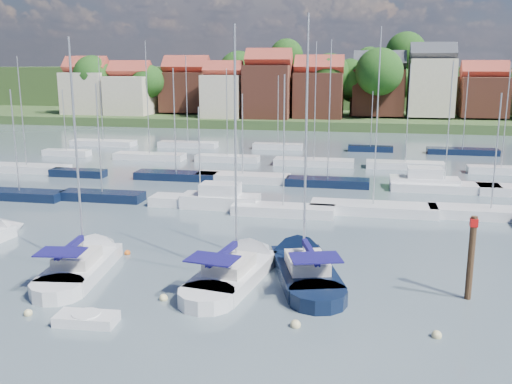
# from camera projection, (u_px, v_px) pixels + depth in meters

# --- Properties ---
(ground) EXTENTS (260.00, 260.00, 0.00)m
(ground) POSITION_uv_depth(u_px,v_px,m) (304.00, 170.00, 69.79)
(ground) COLOR #4B5966
(ground) RESTS_ON ground
(sailboat_left) EXTENTS (4.44, 11.69, 15.50)m
(sailboat_left) POSITION_uv_depth(u_px,v_px,m) (89.00, 261.00, 36.61)
(sailboat_left) COLOR silver
(sailboat_left) RESTS_ON ground
(sailboat_centre) EXTENTS (4.94, 12.29, 16.22)m
(sailboat_centre) POSITION_uv_depth(u_px,v_px,m) (242.00, 267.00, 35.51)
(sailboat_centre) COLOR silver
(sailboat_centre) RESTS_ON ground
(sailboat_navy) EXTENTS (6.60, 12.61, 16.86)m
(sailboat_navy) POSITION_uv_depth(u_px,v_px,m) (301.00, 264.00, 36.05)
(sailboat_navy) COLOR black
(sailboat_navy) RESTS_ON ground
(tender) EXTENTS (3.14, 1.61, 0.66)m
(tender) POSITION_uv_depth(u_px,v_px,m) (87.00, 319.00, 28.46)
(tender) COLOR silver
(tender) RESTS_ON ground
(timber_piling) EXTENTS (0.40, 0.40, 6.98)m
(timber_piling) POSITION_uv_depth(u_px,v_px,m) (470.00, 274.00, 31.24)
(timber_piling) COLOR #4C331E
(timber_piling) RESTS_ON ground
(buoy_b) EXTENTS (0.44, 0.44, 0.44)m
(buoy_b) POSITION_uv_depth(u_px,v_px,m) (28.00, 315.00, 29.49)
(buoy_b) COLOR beige
(buoy_b) RESTS_ON ground
(buoy_c) EXTENTS (0.47, 0.47, 0.47)m
(buoy_c) POSITION_uv_depth(u_px,v_px,m) (164.00, 300.00, 31.40)
(buoy_c) COLOR beige
(buoy_c) RESTS_ON ground
(buoy_d) EXTENTS (0.53, 0.53, 0.53)m
(buoy_d) POSITION_uv_depth(u_px,v_px,m) (295.00, 327.00, 28.18)
(buoy_d) COLOR beige
(buoy_d) RESTS_ON ground
(buoy_e) EXTENTS (0.48, 0.48, 0.48)m
(buoy_e) POSITION_uv_depth(u_px,v_px,m) (304.00, 262.00, 37.49)
(buoy_e) COLOR beige
(buoy_e) RESTS_ON ground
(buoy_f) EXTENTS (0.48, 0.48, 0.48)m
(buoy_f) POSITION_uv_depth(u_px,v_px,m) (436.00, 337.00, 27.10)
(buoy_f) COLOR beige
(buoy_f) RESTS_ON ground
(buoy_g) EXTENTS (0.41, 0.41, 0.41)m
(buoy_g) POSITION_uv_depth(u_px,v_px,m) (127.00, 254.00, 38.93)
(buoy_g) COLOR #D85914
(buoy_g) RESTS_ON ground
(marina_field) EXTENTS (79.62, 41.41, 15.93)m
(marina_field) POSITION_uv_depth(u_px,v_px,m) (316.00, 175.00, 64.68)
(marina_field) COLOR silver
(marina_field) RESTS_ON ground
(far_shore_town) EXTENTS (212.46, 90.00, 22.27)m
(far_shore_town) POSITION_uv_depth(u_px,v_px,m) (351.00, 94.00, 157.02)
(far_shore_town) COLOR #354D26
(far_shore_town) RESTS_ON ground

